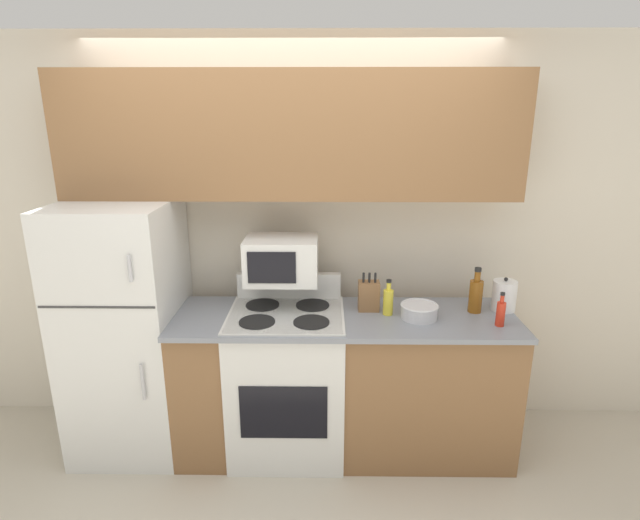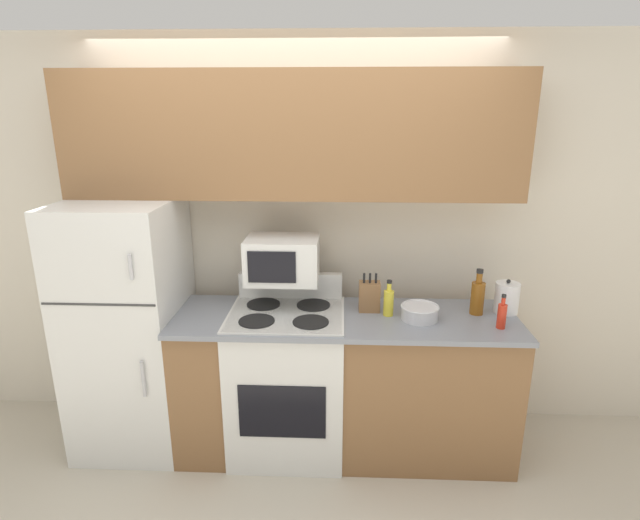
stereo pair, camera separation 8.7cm
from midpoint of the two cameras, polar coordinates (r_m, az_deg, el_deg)
name	(u,v)px [view 2 (the right image)]	position (r m, az deg, el deg)	size (l,w,h in m)	color
ground_plane	(289,475)	(3.25, -2.78, -23.34)	(12.00, 12.00, 0.00)	beige
wall_back	(297,238)	(3.31, -1.94, 2.49)	(8.00, 0.05, 2.55)	beige
lower_cabinets	(344,383)	(3.21, 3.58, -13.81)	(2.04, 0.63, 0.92)	brown
refrigerator	(130,326)	(3.35, -20.19, -7.12)	(0.65, 0.72, 1.58)	silver
upper_cabinets	(292,135)	(3.02, -2.36, 14.03)	(2.69, 0.33, 0.73)	brown
stove	(288,379)	(3.20, -2.92, -13.47)	(0.69, 0.61, 1.09)	silver
microwave	(282,259)	(3.02, -3.49, 0.08)	(0.43, 0.33, 0.27)	silver
knife_block	(369,296)	(3.05, 6.49, -4.14)	(0.13, 0.09, 0.24)	brown
bowl	(420,312)	(2.99, 12.15, -5.84)	(0.22, 0.22, 0.09)	silver
bottle_cooking_spray	(389,302)	(3.00, 8.68, -4.73)	(0.06, 0.06, 0.22)	gold
bottle_whiskey	(478,296)	(3.14, 18.33, -3.98)	(0.08, 0.08, 0.28)	brown
bottle_hot_sauce	(502,315)	(2.99, 20.86, -5.90)	(0.05, 0.05, 0.20)	red
kettle	(507,298)	(3.22, 21.29, -4.04)	(0.14, 0.14, 0.21)	white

